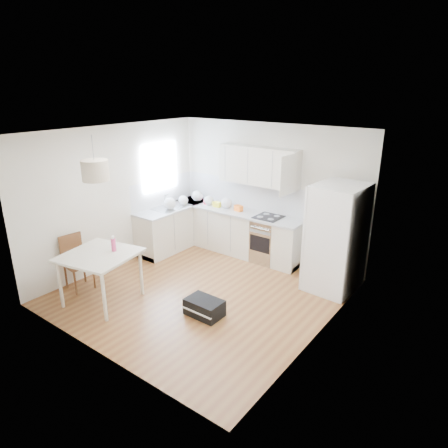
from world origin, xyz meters
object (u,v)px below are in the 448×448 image
gym_bag (204,307)px  dining_table (100,259)px  refrigerator (337,238)px  dining_chair (78,263)px

gym_bag → dining_table: bearing=-157.3°
refrigerator → dining_table: refrigerator is taller
dining_chair → gym_bag: 2.40m
refrigerator → gym_bag: (-1.23, -2.05, -0.80)m
dining_chair → gym_bag: size_ratio=1.68×
dining_table → dining_chair: size_ratio=1.30×
refrigerator → dining_table: bearing=-133.4°
dining_table → gym_bag: 1.84m
dining_chair → dining_table: bearing=4.7°
refrigerator → gym_bag: size_ratio=3.26×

